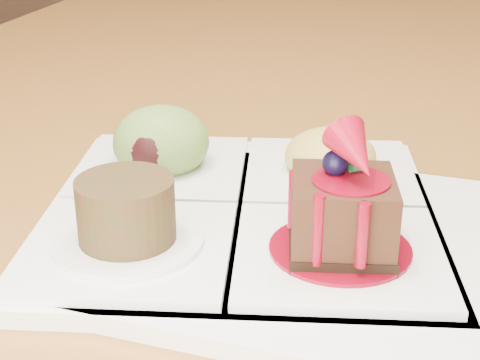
# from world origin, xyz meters

# --- Properties ---
(dining_table) EXTENTS (1.00, 1.80, 0.75)m
(dining_table) POSITION_xyz_m (0.00, 0.00, 0.68)
(dining_table) COLOR olive
(dining_table) RESTS_ON ground
(sampler_plate) EXTENTS (0.32, 0.32, 0.11)m
(sampler_plate) POSITION_xyz_m (0.04, -0.27, 0.77)
(sampler_plate) COLOR white
(sampler_plate) RESTS_ON dining_table
(second_plate) EXTENTS (0.28, 0.28, 0.01)m
(second_plate) POSITION_xyz_m (0.10, -0.30, 0.76)
(second_plate) COLOR white
(second_plate) RESTS_ON dining_table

